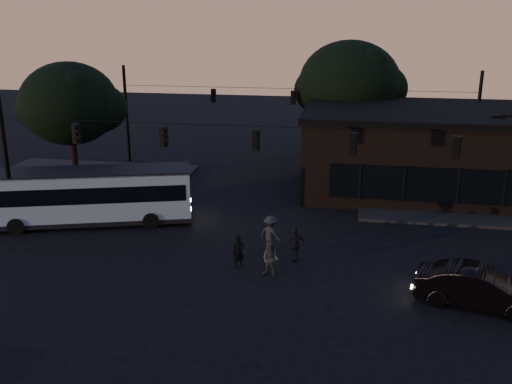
% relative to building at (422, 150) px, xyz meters
% --- Properties ---
extents(ground, '(120.00, 120.00, 0.00)m').
position_rel_building_xyz_m(ground, '(-9.00, -15.97, -2.71)').
color(ground, black).
rests_on(ground, ground).
extents(sidewalk_far_right, '(14.00, 10.00, 0.15)m').
position_rel_building_xyz_m(sidewalk_far_right, '(3.00, -1.97, -2.63)').
color(sidewalk_far_right, black).
rests_on(sidewalk_far_right, ground).
extents(sidewalk_far_left, '(14.00, 10.00, 0.15)m').
position_rel_building_xyz_m(sidewalk_far_left, '(-23.00, -1.97, -2.63)').
color(sidewalk_far_left, black).
rests_on(sidewalk_far_left, ground).
extents(building, '(15.40, 10.41, 5.40)m').
position_rel_building_xyz_m(building, '(0.00, 0.00, 0.00)').
color(building, black).
rests_on(building, ground).
extents(tree_behind, '(7.60, 7.60, 9.43)m').
position_rel_building_xyz_m(tree_behind, '(-5.00, 6.03, 3.48)').
color(tree_behind, black).
rests_on(tree_behind, ground).
extents(tree_left, '(6.40, 6.40, 8.30)m').
position_rel_building_xyz_m(tree_left, '(-23.00, -2.97, 2.86)').
color(tree_left, black).
rests_on(tree_left, ground).
extents(signal_rig_near, '(26.24, 0.30, 7.50)m').
position_rel_building_xyz_m(signal_rig_near, '(-9.00, -11.97, 1.74)').
color(signal_rig_near, black).
rests_on(signal_rig_near, ground).
extents(signal_rig_far, '(26.24, 0.30, 7.50)m').
position_rel_building_xyz_m(signal_rig_far, '(-9.00, 4.03, 1.50)').
color(signal_rig_far, black).
rests_on(signal_rig_far, ground).
extents(bus, '(11.20, 5.61, 3.08)m').
position_rel_building_xyz_m(bus, '(-18.61, -9.83, -0.98)').
color(bus, '#8BA7B1').
rests_on(bus, ground).
extents(car, '(5.15, 2.81, 1.61)m').
position_rel_building_xyz_m(car, '(0.69, -16.11, -1.90)').
color(car, black).
rests_on(car, ground).
extents(pedestrian_a, '(0.68, 0.59, 1.56)m').
position_rel_building_xyz_m(pedestrian_a, '(-9.44, -14.15, -1.93)').
color(pedestrian_a, black).
rests_on(pedestrian_a, ground).
extents(pedestrian_b, '(0.90, 0.78, 1.57)m').
position_rel_building_xyz_m(pedestrian_b, '(-7.87, -14.74, -1.92)').
color(pedestrian_b, '#3C3C37').
rests_on(pedestrian_b, ground).
extents(pedestrian_c, '(1.12, 0.87, 1.77)m').
position_rel_building_xyz_m(pedestrian_c, '(-6.96, -13.12, -1.82)').
color(pedestrian_c, black).
rests_on(pedestrian_c, ground).
extents(pedestrian_d, '(1.37, 1.17, 1.83)m').
position_rel_building_xyz_m(pedestrian_d, '(-8.27, -12.04, -1.79)').
color(pedestrian_d, '#1F2427').
rests_on(pedestrian_d, ground).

